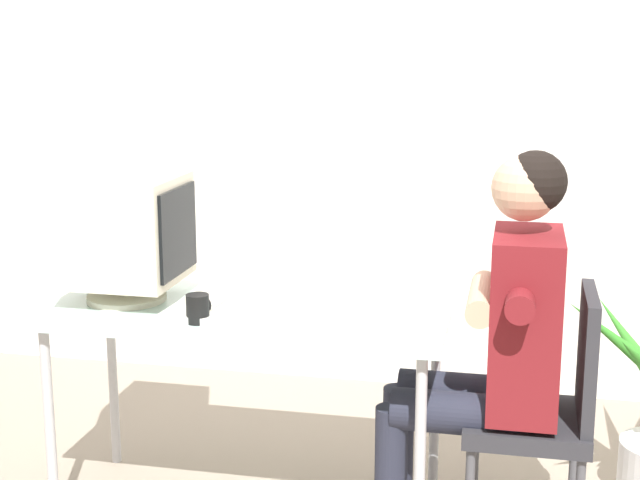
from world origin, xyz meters
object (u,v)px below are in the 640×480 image
(crt_monitor, at_px, (124,231))
(office_chair, at_px, (547,404))
(person_seated, at_px, (495,333))
(desk_mug, at_px, (198,308))
(desk, at_px, (247,324))
(keyboard, at_px, (207,302))

(crt_monitor, relative_size, office_chair, 0.51)
(crt_monitor, xyz_separation_m, person_seated, (1.28, 0.01, -0.28))
(office_chair, relative_size, desk_mug, 9.18)
(crt_monitor, bearing_deg, desk_mug, -30.07)
(desk, bearing_deg, keyboard, -175.93)
(crt_monitor, height_order, office_chair, crt_monitor)
(crt_monitor, xyz_separation_m, office_chair, (1.46, 0.01, -0.52))
(office_chair, distance_m, person_seated, 0.30)
(keyboard, xyz_separation_m, person_seated, (0.98, 0.01, -0.05))
(crt_monitor, distance_m, office_chair, 1.55)
(keyboard, xyz_separation_m, desk_mug, (0.03, -0.19, 0.03))
(office_chair, bearing_deg, person_seated, 180.00)
(desk, distance_m, office_chair, 1.04)
(desk, distance_m, crt_monitor, 0.54)
(crt_monitor, relative_size, keyboard, 0.98)
(desk, height_order, keyboard, keyboard)
(keyboard, distance_m, office_chair, 1.20)
(office_chair, bearing_deg, crt_monitor, -179.79)
(crt_monitor, xyz_separation_m, desk_mug, (0.33, -0.19, -0.20))
(desk, height_order, office_chair, office_chair)
(person_seated, bearing_deg, desk, -179.98)
(desk, height_order, person_seated, person_seated)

